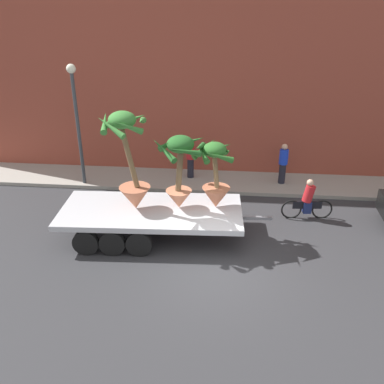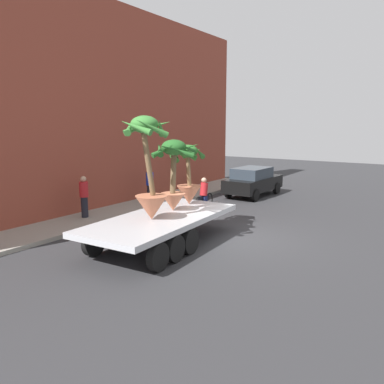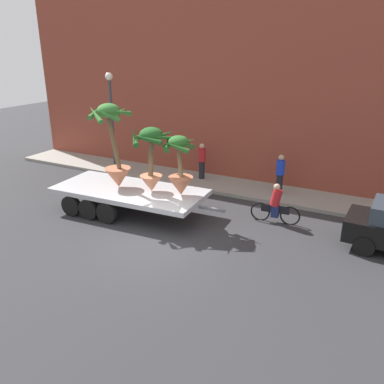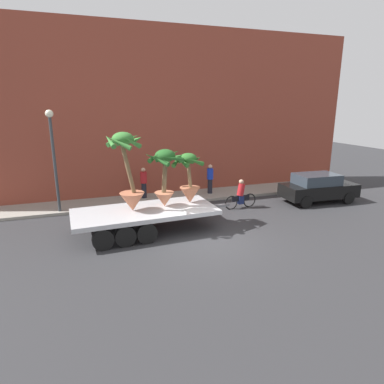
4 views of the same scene
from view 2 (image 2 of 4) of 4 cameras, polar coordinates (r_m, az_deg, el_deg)
ground_plane at (r=13.76m, az=6.82°, el=-6.68°), size 60.00×60.00×0.00m
sidewalk at (r=17.28m, az=-11.51°, el=-3.09°), size 24.00×2.20×0.15m
building_facade at (r=18.11m, az=-15.91°, el=12.10°), size 24.00×1.20×9.42m
flatbed_trailer at (r=12.43m, az=-5.10°, el=-4.77°), size 6.94×2.85×0.98m
potted_palm_rear at (r=11.84m, az=-6.42°, el=2.92°), size 1.49×1.55×3.21m
potted_palm_middle at (r=14.21m, az=-0.55°, el=2.27°), size 1.38×1.44×2.22m
potted_palm_front at (r=13.18m, az=-2.70°, el=3.16°), size 1.73×1.77×2.44m
cyclist at (r=17.84m, az=1.77°, el=-0.53°), size 1.84×0.38×1.54m
parked_car at (r=21.53m, az=9.00°, el=1.61°), size 4.15×1.93×1.58m
pedestrian_near_gate at (r=18.86m, az=-6.26°, el=1.15°), size 0.36×0.36×1.71m
pedestrian_far_left at (r=16.34m, az=-15.66°, el=-0.55°), size 0.36×0.36×1.71m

